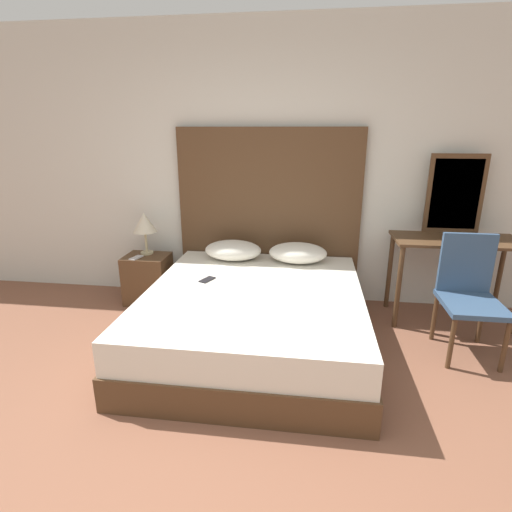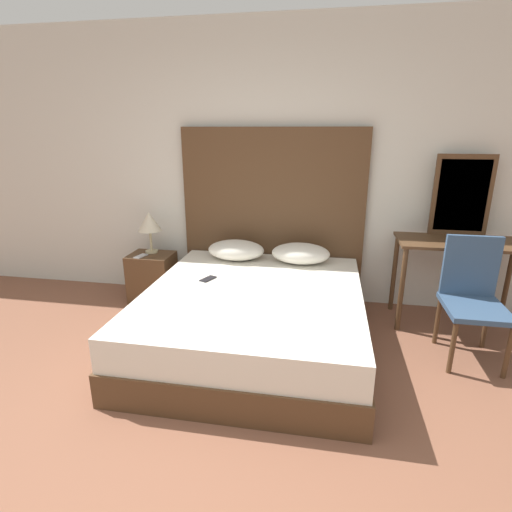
{
  "view_description": "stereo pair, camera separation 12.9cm",
  "coord_description": "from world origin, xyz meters",
  "px_view_note": "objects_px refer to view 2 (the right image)",
  "views": [
    {
      "loc": [
        0.56,
        -1.28,
        1.7
      ],
      "look_at": [
        0.14,
        1.73,
        0.74
      ],
      "focal_mm": 28.0,
      "sensor_mm": 36.0,
      "label": 1
    },
    {
      "loc": [
        0.68,
        -1.26,
        1.7
      ],
      "look_at": [
        0.14,
        1.73,
        0.74
      ],
      "focal_mm": 28.0,
      "sensor_mm": 36.0,
      "label": 2
    }
  ],
  "objects_px": {
    "table_lamp": "(149,222)",
    "chair": "(472,293)",
    "phone_on_bed": "(208,279)",
    "vanity_desk": "(461,255)",
    "nightstand": "(153,277)",
    "phone_on_nightstand": "(141,256)",
    "bed": "(254,318)"
  },
  "relations": [
    {
      "from": "phone_on_bed",
      "to": "table_lamp",
      "type": "distance_m",
      "value": 1.07
    },
    {
      "from": "nightstand",
      "to": "bed",
      "type": "bearing_deg",
      "value": -30.79
    },
    {
      "from": "nightstand",
      "to": "table_lamp",
      "type": "xyz_separation_m",
      "value": [
        -0.02,
        0.07,
        0.56
      ]
    },
    {
      "from": "phone_on_bed",
      "to": "nightstand",
      "type": "height_order",
      "value": "phone_on_bed"
    },
    {
      "from": "chair",
      "to": "bed",
      "type": "bearing_deg",
      "value": -174.19
    },
    {
      "from": "nightstand",
      "to": "vanity_desk",
      "type": "height_order",
      "value": "vanity_desk"
    },
    {
      "from": "nightstand",
      "to": "phone_on_nightstand",
      "type": "bearing_deg",
      "value": -126.7
    },
    {
      "from": "table_lamp",
      "to": "vanity_desk",
      "type": "xyz_separation_m",
      "value": [
        2.94,
        -0.09,
        -0.16
      ]
    },
    {
      "from": "phone_on_bed",
      "to": "phone_on_nightstand",
      "type": "distance_m",
      "value": 0.97
    },
    {
      "from": "phone_on_nightstand",
      "to": "bed",
      "type": "bearing_deg",
      "value": -26.37
    },
    {
      "from": "table_lamp",
      "to": "chair",
      "type": "xyz_separation_m",
      "value": [
        2.89,
        -0.62,
        -0.3
      ]
    },
    {
      "from": "table_lamp",
      "to": "vanity_desk",
      "type": "bearing_deg",
      "value": -1.68
    },
    {
      "from": "chair",
      "to": "vanity_desk",
      "type": "bearing_deg",
      "value": 84.67
    },
    {
      "from": "table_lamp",
      "to": "vanity_desk",
      "type": "relative_size",
      "value": 0.39
    },
    {
      "from": "phone_on_nightstand",
      "to": "chair",
      "type": "relative_size",
      "value": 0.17
    },
    {
      "from": "bed",
      "to": "table_lamp",
      "type": "xyz_separation_m",
      "value": [
        -1.22,
        0.79,
        0.57
      ]
    },
    {
      "from": "nightstand",
      "to": "table_lamp",
      "type": "bearing_deg",
      "value": 104.94
    },
    {
      "from": "bed",
      "to": "table_lamp",
      "type": "bearing_deg",
      "value": 147.2
    },
    {
      "from": "phone_on_nightstand",
      "to": "vanity_desk",
      "type": "bearing_deg",
      "value": 1.38
    },
    {
      "from": "nightstand",
      "to": "phone_on_nightstand",
      "type": "height_order",
      "value": "phone_on_nightstand"
    },
    {
      "from": "phone_on_bed",
      "to": "vanity_desk",
      "type": "bearing_deg",
      "value": 14.34
    },
    {
      "from": "vanity_desk",
      "to": "phone_on_bed",
      "type": "bearing_deg",
      "value": -165.66
    },
    {
      "from": "phone_on_bed",
      "to": "chair",
      "type": "height_order",
      "value": "chair"
    },
    {
      "from": "phone_on_nightstand",
      "to": "vanity_desk",
      "type": "distance_m",
      "value": 2.99
    },
    {
      "from": "nightstand",
      "to": "chair",
      "type": "bearing_deg",
      "value": -10.77
    },
    {
      "from": "table_lamp",
      "to": "phone_on_nightstand",
      "type": "relative_size",
      "value": 2.61
    },
    {
      "from": "phone_on_bed",
      "to": "vanity_desk",
      "type": "height_order",
      "value": "vanity_desk"
    },
    {
      "from": "vanity_desk",
      "to": "nightstand",
      "type": "bearing_deg",
      "value": 179.69
    },
    {
      "from": "nightstand",
      "to": "vanity_desk",
      "type": "relative_size",
      "value": 0.46
    },
    {
      "from": "phone_on_nightstand",
      "to": "chair",
      "type": "height_order",
      "value": "chair"
    },
    {
      "from": "nightstand",
      "to": "table_lamp",
      "type": "height_order",
      "value": "table_lamp"
    },
    {
      "from": "table_lamp",
      "to": "phone_on_nightstand",
      "type": "xyz_separation_m",
      "value": [
        -0.05,
        -0.16,
        -0.31
      ]
    }
  ]
}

